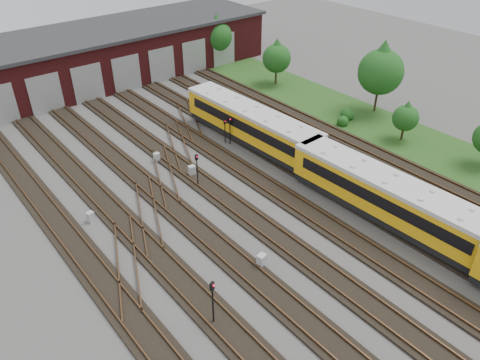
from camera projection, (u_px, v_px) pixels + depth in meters
ground at (311, 238)px, 34.77m from camera, size 120.00×120.00×0.00m
track_network at (304, 233)px, 35.01m from camera, size 30.40×70.00×0.33m
maintenance_shed at (82, 59)px, 58.95m from camera, size 51.00×12.50×6.35m
grass_verge at (365, 121)px, 51.30m from camera, size 8.00×55.00×0.05m
metro_train at (387, 197)px, 35.51m from camera, size 3.57×48.69×3.43m
signal_mast_0 at (213, 298)px, 26.94m from camera, size 0.32×0.30×3.40m
signal_mast_1 at (197, 166)px, 39.48m from camera, size 0.26×0.24×3.11m
signal_mast_2 at (225, 128)px, 46.21m from camera, size 0.23×0.22×2.54m
signal_mast_3 at (230, 127)px, 45.84m from camera, size 0.29×0.27×2.93m
relay_cabinet_0 at (91, 217)px, 36.16m from camera, size 0.62×0.56×0.88m
relay_cabinet_1 at (157, 157)px, 43.82m from camera, size 0.59×0.52×0.87m
relay_cabinet_2 at (261, 261)px, 31.98m from camera, size 0.68×0.61×1.00m
relay_cabinet_3 at (192, 171)px, 41.70m from camera, size 0.67×0.59×0.98m
relay_cabinet_4 at (205, 111)px, 52.22m from camera, size 0.67×0.60×0.98m
tree_0 at (217, 32)px, 64.32m from camera, size 4.22×4.22×6.99m
tree_1 at (277, 55)px, 58.28m from camera, size 3.58×3.58×5.93m
tree_2 at (382, 67)px, 50.47m from camera, size 4.95×4.95×8.20m
tree_3 at (406, 115)px, 46.11m from camera, size 2.59×2.59×4.29m
bush_0 at (343, 120)px, 50.06m from camera, size 1.25×1.25×1.25m
bush_1 at (347, 113)px, 51.23m from camera, size 1.48×1.48×1.48m
bush_2 at (231, 55)px, 67.75m from camera, size 1.38×1.38×1.38m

